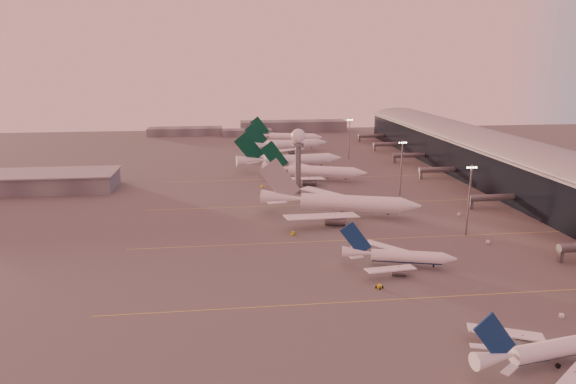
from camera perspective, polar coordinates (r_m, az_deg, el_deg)
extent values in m
plane|color=#595656|center=(123.86, 6.69, -14.16)|extent=(700.00, 700.00, 0.00)
cube|color=#DAD14D|center=(141.64, 17.83, -10.96)|extent=(180.00, 0.25, 0.02)
cube|color=#DAD14D|center=(180.24, 11.95, -5.04)|extent=(180.00, 0.25, 0.02)
cube|color=#DAD14D|center=(221.26, 8.26, -1.22)|extent=(180.00, 0.25, 0.02)
cube|color=#DAD14D|center=(268.35, 5.51, 1.63)|extent=(180.00, 0.25, 0.02)
cube|color=black|center=(259.12, 24.65, 1.94)|extent=(36.00, 360.00, 18.00)
cylinder|color=gray|center=(257.53, 24.86, 3.90)|extent=(10.08, 360.00, 10.08)
cube|color=gray|center=(257.50, 24.86, 3.94)|extent=(40.00, 362.00, 0.80)
cube|color=slate|center=(175.59, 28.06, -6.25)|extent=(1.20, 1.20, 4.40)
cylinder|color=slate|center=(226.95, 22.01, -0.57)|extent=(22.00, 2.80, 2.80)
cube|color=slate|center=(222.90, 19.70, -1.23)|extent=(1.20, 1.20, 4.40)
cylinder|color=slate|center=(275.85, 16.51, 2.40)|extent=(22.00, 2.80, 2.80)
cube|color=slate|center=(272.53, 14.55, 1.90)|extent=(1.20, 1.20, 4.40)
cylinder|color=slate|center=(314.09, 13.53, 4.00)|extent=(22.00, 2.80, 2.80)
cube|color=slate|center=(311.17, 11.77, 3.57)|extent=(1.20, 1.20, 4.40)
cylinder|color=slate|center=(353.18, 11.19, 5.25)|extent=(22.00, 2.80, 2.80)
cube|color=slate|center=(350.59, 9.61, 4.87)|extent=(1.20, 1.20, 4.40)
cylinder|color=slate|center=(390.97, 9.40, 6.19)|extent=(22.00, 2.80, 2.80)
cube|color=slate|center=(388.63, 7.96, 5.85)|extent=(1.20, 1.20, 4.40)
cube|color=#5B5C62|center=(268.31, -27.04, 0.97)|extent=(80.00, 25.00, 8.00)
cube|color=gray|center=(267.48, -27.14, 1.85)|extent=(82.00, 27.00, 0.60)
cylinder|color=slate|center=(232.78, 1.12, 2.49)|extent=(2.60, 2.60, 22.00)
cylinder|color=slate|center=(230.68, 1.13, 5.29)|extent=(5.20, 5.20, 1.20)
sphere|color=white|center=(230.09, 1.14, 6.25)|extent=(6.40, 6.40, 6.40)
cylinder|color=slate|center=(229.60, 1.14, 7.16)|extent=(0.16, 0.16, 2.00)
cylinder|color=slate|center=(186.10, 19.46, -0.92)|extent=(0.56, 0.56, 25.00)
cube|color=slate|center=(183.47, 19.77, 2.70)|extent=(3.60, 0.25, 0.25)
sphere|color=#FFEABF|center=(182.88, 19.34, 2.57)|extent=(0.56, 0.56, 0.56)
sphere|color=#FFEABF|center=(183.33, 19.62, 2.58)|extent=(0.56, 0.56, 0.56)
sphere|color=#FFEABF|center=(183.77, 19.90, 2.58)|extent=(0.56, 0.56, 0.56)
sphere|color=#FFEABF|center=(184.22, 20.18, 2.58)|extent=(0.56, 0.56, 0.56)
cylinder|color=slate|center=(233.51, 12.48, 2.56)|extent=(0.56, 0.56, 25.00)
cube|color=slate|center=(231.41, 12.64, 5.47)|extent=(3.60, 0.25, 0.25)
sphere|color=#FFEABF|center=(230.98, 12.28, 5.38)|extent=(0.56, 0.56, 0.56)
sphere|color=#FFEABF|center=(231.31, 12.52, 5.38)|extent=(0.56, 0.56, 0.56)
sphere|color=#FFEABF|center=(231.64, 12.75, 5.38)|extent=(0.56, 0.56, 0.56)
sphere|color=#FFEABF|center=(231.98, 12.99, 5.37)|extent=(0.56, 0.56, 0.56)
cylinder|color=slate|center=(317.99, 6.83, 5.89)|extent=(0.56, 0.56, 25.00)
cube|color=slate|center=(316.46, 6.90, 8.03)|extent=(3.60, 0.25, 0.25)
sphere|color=#FFEABF|center=(316.15, 6.63, 7.96)|extent=(0.56, 0.56, 0.56)
sphere|color=#FFEABF|center=(316.38, 6.81, 7.96)|extent=(0.56, 0.56, 0.56)
sphere|color=#FFEABF|center=(316.62, 6.98, 7.96)|extent=(0.56, 0.56, 0.56)
sphere|color=#FFEABF|center=(316.86, 7.16, 7.96)|extent=(0.56, 0.56, 0.56)
cube|color=#5B5C62|center=(430.48, -11.33, 6.64)|extent=(60.00, 18.00, 6.00)
cube|color=#5B5C62|center=(442.60, 0.54, 7.32)|extent=(90.00, 20.00, 9.00)
cube|color=#5B5C62|center=(419.70, -4.56, 6.62)|extent=(40.00, 15.00, 5.00)
cylinder|color=white|center=(119.93, 27.81, -15.28)|extent=(21.65, 7.16, 3.63)
cylinder|color=navy|center=(120.32, 27.76, -15.62)|extent=(21.05, 6.09, 2.62)
cone|color=white|center=(110.49, 21.92, -16.96)|extent=(9.43, 5.08, 3.63)
cube|color=white|center=(111.62, 29.04, -18.12)|extent=(14.40, 12.26, 1.14)
cylinder|color=slate|center=(115.35, 29.12, -18.00)|extent=(4.47, 3.02, 2.36)
cube|color=slate|center=(114.83, 29.19, -17.56)|extent=(0.32, 0.28, 1.45)
cube|color=white|center=(122.62, 23.00, -14.38)|extent=(15.78, 8.25, 1.14)
cylinder|color=slate|center=(123.59, 24.52, -15.19)|extent=(4.47, 3.02, 2.36)
cube|color=slate|center=(123.11, 24.57, -14.77)|extent=(0.32, 0.28, 1.45)
cube|color=navy|center=(108.04, 21.96, -14.97)|extent=(9.88, 2.00, 10.83)
cube|color=white|center=(107.81, 23.35, -17.90)|extent=(4.26, 3.67, 0.24)
cube|color=white|center=(113.20, 20.61, -15.98)|extent=(4.40, 2.65, 0.24)
cylinder|color=black|center=(121.27, 26.35, -16.08)|extent=(1.12, 0.65, 1.05)
cylinder|color=black|center=(118.74, 27.77, -16.93)|extent=(1.12, 0.65, 1.05)
cylinder|color=white|center=(155.53, 13.04, -7.16)|extent=(20.74, 8.75, 3.50)
cylinder|color=navy|center=(155.82, 13.03, -7.43)|extent=(20.09, 7.70, 2.52)
cone|color=white|center=(157.12, 17.53, -7.25)|extent=(4.75, 4.42, 3.50)
cone|color=white|center=(154.73, 7.63, -6.85)|extent=(9.23, 5.63, 3.50)
cube|color=white|center=(147.41, 11.31, -8.55)|extent=(15.25, 6.65, 1.10)
cylinder|color=slate|center=(150.08, 12.21, -8.84)|extent=(4.43, 3.23, 2.27)
cube|color=slate|center=(149.70, 12.23, -8.49)|extent=(0.33, 0.29, 1.40)
cube|color=white|center=(163.40, 11.03, -6.21)|extent=(13.19, 12.68, 1.10)
cylinder|color=slate|center=(162.23, 11.92, -7.02)|extent=(4.43, 3.23, 2.27)
cube|color=slate|center=(161.88, 11.94, -6.69)|extent=(0.33, 0.29, 1.40)
cube|color=navy|center=(153.22, 7.52, -5.33)|extent=(9.35, 2.82, 10.42)
cube|color=white|center=(150.99, 7.62, -7.36)|extent=(4.19, 2.21, 0.23)
cube|color=white|center=(158.41, 7.66, -6.30)|extent=(3.97, 3.74, 0.23)
cylinder|color=black|center=(157.31, 15.85, -8.03)|extent=(0.46, 0.46, 0.92)
cylinder|color=black|center=(158.12, 12.33, -7.67)|extent=(1.10, 0.71, 1.01)
cylinder|color=black|center=(154.38, 12.43, -8.23)|extent=(1.10, 0.71, 1.01)
cylinder|color=white|center=(200.86, 6.95, -1.56)|extent=(38.51, 16.97, 6.00)
cylinder|color=white|center=(201.23, 6.93, -1.93)|extent=(37.28, 15.13, 4.32)
cone|color=white|center=(201.07, 13.48, -1.84)|extent=(8.87, 7.91, 6.00)
cone|color=white|center=(203.80, -0.72, -1.00)|extent=(17.17, 10.45, 6.00)
cube|color=white|center=(186.60, 3.77, -3.07)|extent=(28.29, 11.54, 1.78)
cylinder|color=slate|center=(190.51, 5.28, -3.50)|extent=(8.25, 5.90, 3.90)
cube|color=slate|center=(190.09, 5.29, -3.10)|extent=(0.35, 0.32, 2.40)
cube|color=white|center=(217.15, 4.72, -0.57)|extent=(24.03, 24.02, 1.78)
cylinder|color=slate|center=(213.80, 5.84, -1.51)|extent=(8.25, 5.90, 3.90)
cube|color=slate|center=(213.43, 5.85, -1.15)|extent=(0.35, 0.32, 2.40)
cube|color=#989A9F|center=(202.18, -0.95, 0.95)|extent=(16.02, 5.19, 17.82)
cube|color=white|center=(196.79, -1.22, -1.52)|extent=(7.78, 3.92, 0.24)
cube|color=white|center=(210.87, -0.43, -0.43)|extent=(7.34, 7.11, 0.24)
cylinder|color=black|center=(201.73, 11.06, -2.74)|extent=(0.48, 0.48, 0.97)
cylinder|color=black|center=(204.09, 6.08, -2.34)|extent=(1.16, 0.77, 1.07)
cylinder|color=black|center=(200.02, 5.99, -2.68)|extent=(1.16, 0.77, 1.07)
cylinder|color=white|center=(259.40, 3.69, 2.07)|extent=(32.98, 15.45, 5.32)
cylinder|color=white|center=(259.66, 3.68, 1.81)|extent=(31.89, 13.83, 3.83)
cone|color=white|center=(257.56, 8.03, 1.87)|extent=(7.74, 7.06, 5.32)
cone|color=white|center=(263.35, -1.36, 2.43)|extent=(14.81, 9.41, 5.32)
cube|color=white|center=(247.46, 1.38, 1.27)|extent=(24.54, 9.47, 1.57)
cylinder|color=slate|center=(250.46, 2.42, 0.91)|extent=(7.15, 5.29, 3.46)
cube|color=slate|center=(250.17, 2.42, 1.19)|extent=(0.33, 0.30, 2.13)
cube|color=white|center=(274.18, 2.40, 2.56)|extent=(20.54, 21.17, 1.57)
cylinder|color=slate|center=(270.87, 3.13, 1.93)|extent=(7.15, 5.29, 3.46)
cube|color=slate|center=(270.61, 3.13, 2.19)|extent=(0.33, 0.30, 2.13)
cube|color=#053B28|center=(262.26, -1.52, 3.80)|extent=(13.99, 4.92, 15.74)
cube|color=white|center=(257.30, -1.73, 2.17)|extent=(6.65, 3.22, 0.23)
cube|color=white|center=(269.47, -1.11, 2.74)|extent=(6.24, 6.18, 0.23)
cylinder|color=black|center=(258.78, 6.43, 1.23)|extent=(0.46, 0.46, 0.92)
cylinder|color=black|center=(262.42, 3.16, 1.49)|extent=(1.10, 0.75, 1.01)
cylinder|color=black|center=(258.53, 3.03, 1.30)|extent=(1.10, 0.75, 1.01)
cylinder|color=white|center=(286.32, 1.04, 3.36)|extent=(37.47, 10.17, 5.97)
cylinder|color=white|center=(286.58, 1.04, 3.10)|extent=(36.54, 8.42, 4.30)
cone|color=white|center=(292.55, 5.24, 3.54)|extent=(7.80, 6.75, 5.97)
cone|color=white|center=(280.87, -4.17, 3.27)|extent=(16.11, 7.71, 5.97)
cube|color=white|center=(269.56, -0.01, 2.44)|extent=(25.67, 20.38, 1.77)
cylinder|color=slate|center=(274.63, 0.73, 2.14)|extent=(7.56, 4.68, 3.88)
cube|color=slate|center=(274.33, 0.73, 2.43)|extent=(0.34, 0.29, 2.39)
cube|color=white|center=(299.35, -1.40, 3.64)|extent=(27.30, 15.62, 1.77)
cylinder|color=slate|center=(297.26, -0.40, 3.09)|extent=(7.56, 4.68, 3.88)
cube|color=slate|center=(296.99, -0.40, 3.36)|extent=(0.34, 0.29, 2.39)
cube|color=#053B28|center=(279.46, -4.35, 4.69)|extent=(16.36, 2.24, 17.67)
cube|color=white|center=(273.86, -3.98, 3.01)|extent=(7.49, 6.12, 0.26)
cube|color=white|center=(287.75, -4.45, 3.56)|extent=(7.65, 4.92, 0.26)
cylinder|color=black|center=(290.83, 3.72, 2.76)|extent=(0.51, 0.51, 1.03)
cylinder|color=black|center=(288.48, 0.35, 2.71)|extent=(1.18, 0.64, 1.13)
cylinder|color=black|center=(284.18, 0.57, 2.53)|extent=(1.18, 0.64, 1.13)
cylinder|color=white|center=(342.72, 0.56, 5.16)|extent=(35.28, 13.38, 5.63)
cylinder|color=white|center=(342.92, 0.56, 4.95)|extent=(34.24, 11.69, 4.05)
cone|color=white|center=(350.47, 3.76, 5.33)|extent=(7.86, 7.01, 5.63)
cone|color=white|center=(334.83, -3.43, 5.03)|extent=(15.53, 8.80, 5.63)
cube|color=white|center=(326.36, 0.05, 4.52)|extent=(22.97, 21.08, 1.67)
cylinder|color=slate|center=(331.42, 0.54, 4.26)|extent=(7.41, 5.09, 3.66)
cube|color=slate|center=(331.19, 0.54, 4.49)|extent=(0.34, 0.30, 2.25)
cube|color=white|center=(353.72, -1.59, 5.28)|extent=(26.00, 12.20, 1.67)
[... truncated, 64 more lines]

